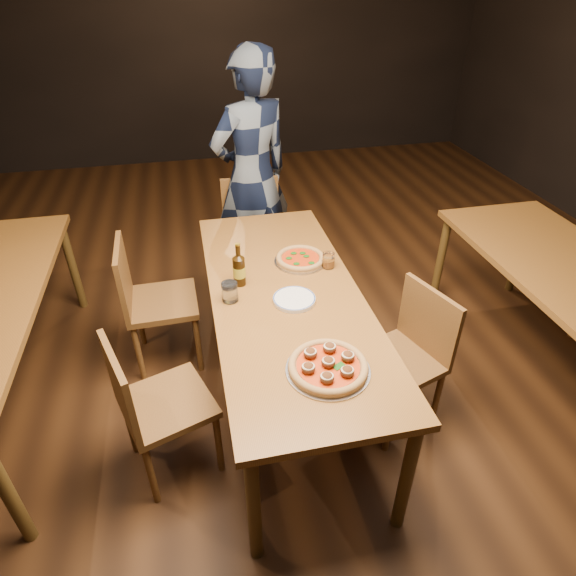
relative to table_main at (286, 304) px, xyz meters
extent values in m
plane|color=black|center=(0.00, 0.00, -0.68)|extent=(9.00, 9.00, 0.00)
plane|color=black|center=(0.00, 4.50, 0.82)|extent=(7.00, 0.00, 7.00)
cube|color=brown|center=(0.00, 0.00, 0.05)|extent=(0.80, 2.00, 0.04)
cylinder|color=#4F3916|center=(-0.34, -0.94, -0.32)|extent=(0.06, 0.06, 0.71)
cylinder|color=#4F3916|center=(-0.34, 0.94, -0.32)|extent=(0.06, 0.06, 0.71)
cylinder|color=#4F3916|center=(0.34, -0.94, -0.32)|extent=(0.06, 0.06, 0.71)
cylinder|color=#4F3916|center=(0.34, 0.94, -0.32)|extent=(0.06, 0.06, 0.71)
cylinder|color=#4F3916|center=(-1.36, -0.64, -0.32)|extent=(0.06, 0.06, 0.71)
cylinder|color=#4F3916|center=(-1.36, 1.24, -0.32)|extent=(0.06, 0.06, 0.71)
cylinder|color=#4F3916|center=(1.36, 0.74, -0.32)|extent=(0.06, 0.06, 0.71)
cylinder|color=#4F3916|center=(2.04, 0.74, -0.32)|extent=(0.06, 0.06, 0.71)
cylinder|color=#B7B7BF|center=(0.05, -0.62, 0.07)|extent=(0.37, 0.37, 0.01)
cylinder|color=tan|center=(0.05, -0.62, 0.09)|extent=(0.35, 0.35, 0.02)
torus|color=tan|center=(0.05, -0.62, 0.10)|extent=(0.35, 0.35, 0.03)
cylinder|color=#B3130A|center=(0.05, -0.62, 0.10)|extent=(0.28, 0.28, 0.00)
cylinder|color=#B7B7BF|center=(0.15, 0.31, 0.07)|extent=(0.31, 0.31, 0.01)
cylinder|color=tan|center=(0.15, 0.31, 0.09)|extent=(0.29, 0.29, 0.02)
torus|color=tan|center=(0.15, 0.31, 0.10)|extent=(0.29, 0.29, 0.03)
cylinder|color=#B3130A|center=(0.15, 0.31, 0.10)|extent=(0.22, 0.22, 0.00)
cylinder|color=white|center=(0.03, -0.08, 0.08)|extent=(0.22, 0.22, 0.02)
cylinder|color=black|center=(-0.23, 0.15, 0.15)|extent=(0.07, 0.07, 0.16)
cylinder|color=black|center=(-0.23, 0.15, 0.28)|extent=(0.03, 0.03, 0.08)
cylinder|color=gold|center=(-0.23, 0.15, 0.15)|extent=(0.07, 0.07, 0.06)
cylinder|color=white|center=(-0.30, 0.00, 0.12)|extent=(0.09, 0.09, 0.11)
cylinder|color=#A25512|center=(0.30, 0.22, 0.12)|extent=(0.07, 0.07, 0.09)
imported|color=black|center=(0.03, 1.34, 0.23)|extent=(0.78, 0.67, 1.82)
camera|label=1|loc=(-0.45, -2.09, 1.55)|focal=30.00mm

